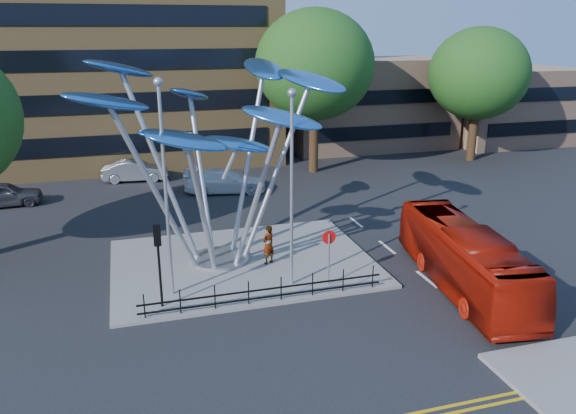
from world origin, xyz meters
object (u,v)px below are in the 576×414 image
object	(u,v)px
street_lamp_right	(292,172)
parked_car_left	(3,194)
traffic_light_island	(158,248)
pedestrian	(268,245)
no_entry_sign_island	(329,248)
red_bus	(464,258)
street_lamp_left	(164,172)
leaf_sculpture	(212,118)
parked_car_right	(225,181)
tree_far	(479,74)
parked_car_mid	(135,171)
tree_right	(315,65)

from	to	relation	value
street_lamp_right	parked_car_left	size ratio (longest dim) A/B	1.84
traffic_light_island	pedestrian	size ratio (longest dim) A/B	1.84
traffic_light_island	no_entry_sign_island	distance (m)	7.05
red_bus	pedestrian	size ratio (longest dim) A/B	5.28
street_lamp_left	leaf_sculpture	bearing A→B (deg)	52.60
street_lamp_left	parked_car_right	world-z (taller)	street_lamp_left
red_bus	pedestrian	distance (m)	8.68
no_entry_sign_island	pedestrian	xyz separation A→B (m)	(-1.90, 2.90, -0.73)
tree_far	traffic_light_island	world-z (taller)	tree_far
parked_car_mid	tree_far	bearing A→B (deg)	-86.15
parked_car_left	tree_right	bearing A→B (deg)	-87.27
tree_right	red_bus	xyz separation A→B (m)	(-0.49, -21.10, -6.67)
traffic_light_island	parked_car_mid	size ratio (longest dim) A/B	0.74
leaf_sculpture	red_bus	bearing A→B (deg)	-31.14
parked_car_left	parked_car_mid	bearing A→B (deg)	-69.09
tree_right	parked_car_left	distance (m)	22.80
tree_right	pedestrian	distance (m)	19.64
street_lamp_left	tree_right	bearing A→B (deg)	55.95
no_entry_sign_island	leaf_sculpture	bearing A→B (deg)	134.33
street_lamp_left	parked_car_mid	bearing A→B (deg)	92.41
leaf_sculpture	street_lamp_right	bearing A→B (deg)	-55.09
tree_far	pedestrian	world-z (taller)	tree_far
street_lamp_right	pedestrian	world-z (taller)	street_lamp_right
parked_car_left	no_entry_sign_island	bearing A→B (deg)	-142.14
parked_car_right	street_lamp_right	bearing A→B (deg)	-170.22
traffic_light_island	parked_car_left	xyz separation A→B (m)	(-8.40, 16.56, -1.85)
parked_car_right	tree_far	bearing A→B (deg)	-70.82
street_lamp_right	traffic_light_island	xyz separation A→B (m)	(-5.50, -0.50, -2.48)
parked_car_left	parked_car_right	bearing A→B (deg)	-98.35
parked_car_right	parked_car_left	bearing A→B (deg)	96.15
street_lamp_right	parked_car_left	world-z (taller)	street_lamp_right
tree_right	leaf_sculpture	xyz separation A→B (m)	(-10.07, -15.32, -1.16)
tree_right	no_entry_sign_island	bearing A→B (deg)	-107.12
street_lamp_right	no_entry_sign_island	size ratio (longest dim) A/B	3.39
tree_right	pedestrian	bearing A→B (deg)	-115.47
traffic_light_island	parked_car_mid	bearing A→B (deg)	90.90
pedestrian	traffic_light_island	bearing A→B (deg)	0.06
leaf_sculpture	street_lamp_left	world-z (taller)	leaf_sculpture
red_bus	pedestrian	xyz separation A→B (m)	(-7.40, 4.52, -0.29)
pedestrian	red_bus	bearing A→B (deg)	118.95
red_bus	no_entry_sign_island	bearing A→B (deg)	171.98
tree_right	leaf_sculpture	bearing A→B (deg)	-123.31
tree_right	street_lamp_left	xyz separation A→B (m)	(-12.50, -18.50, -2.68)
parked_car_left	traffic_light_island	bearing A→B (deg)	-158.19
leaf_sculpture	street_lamp_left	distance (m)	4.28
tree_right	tree_far	world-z (taller)	tree_right
traffic_light_island	red_bus	xyz separation A→B (m)	(12.51, -1.60, -1.25)
traffic_light_island	red_bus	size ratio (longest dim) A/B	0.35
no_entry_sign_island	parked_car_mid	world-z (taller)	no_entry_sign_island
pedestrian	parked_car_mid	world-z (taller)	pedestrian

